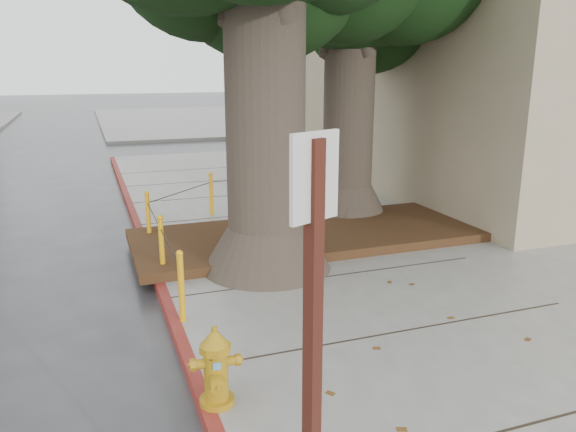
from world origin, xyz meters
The scene contains 12 objects.
ground centered at (0.00, 0.00, 0.00)m, with size 140.00×140.00×0.00m, color #28282B.
sidewalk_far centered at (6.00, 30.00, 0.07)m, with size 16.00×20.00×0.15m, color slate.
curb_red centered at (-2.00, 2.50, 0.07)m, with size 0.14×26.00×0.16m, color maroon.
planter_bed centered at (0.90, 3.90, 0.23)m, with size 6.40×2.60×0.16m, color black.
building_corner centered at (10.00, 8.50, 5.00)m, with size 12.00×13.00×10.00m, color tan.
building_side_white centered at (16.00, 26.00, 4.50)m, with size 10.00×10.00×9.00m, color silver.
building_side_grey centered at (22.00, 32.00, 6.00)m, with size 12.00×14.00×12.00m, color slate.
bollard_ring centered at (-0.87, 4.38, 0.66)m, with size 3.79×5.39×0.95m.
fire_hydrant centered at (-1.90, -0.72, 0.54)m, with size 0.42×0.39×0.80m.
signpost centered at (-1.95, -3.19, 1.76)m, with size 0.27×0.13×2.85m.
car_silver centered at (5.33, 19.55, 0.56)m, with size 1.32×3.29×1.12m, color #ACABB1.
car_red centered at (11.56, 17.77, 0.63)m, with size 1.34×3.85×1.27m, color maroon.
Camera 1 is at (-2.87, -5.39, 3.27)m, focal length 35.00 mm.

